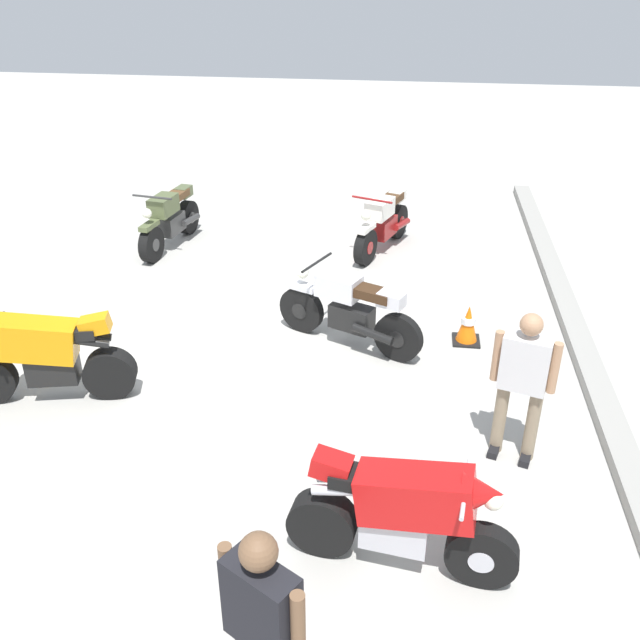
# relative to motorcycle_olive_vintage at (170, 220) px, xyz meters

# --- Properties ---
(ground_plane) EXTENTS (40.00, 40.00, 0.00)m
(ground_plane) POSITION_rel_motorcycle_olive_vintage_xyz_m (3.17, 1.79, -0.49)
(ground_plane) COLOR #ADAAA3
(curb_edge) EXTENTS (14.00, 0.30, 0.15)m
(curb_edge) POSITION_rel_motorcycle_olive_vintage_xyz_m (3.17, 6.39, -0.41)
(curb_edge) COLOR gray
(curb_edge) RESTS_ON ground
(motorcycle_olive_vintage) EXTENTS (1.95, 0.76, 1.07)m
(motorcycle_olive_vintage) POSITION_rel_motorcycle_olive_vintage_xyz_m (0.00, 0.00, 0.00)
(motorcycle_olive_vintage) COLOR black
(motorcycle_olive_vintage) RESTS_ON ground
(motorcycle_orange_sportbike) EXTENTS (0.78, 1.94, 1.14)m
(motorcycle_orange_sportbike) POSITION_rel_motorcycle_olive_vintage_xyz_m (4.66, 0.07, 0.11)
(motorcycle_orange_sportbike) COLOR black
(motorcycle_orange_sportbike) RESTS_ON ground
(motorcycle_cream_vintage) EXTENTS (1.88, 0.97, 1.07)m
(motorcycle_cream_vintage) POSITION_rel_motorcycle_olive_vintage_xyz_m (-0.32, 3.64, 0.00)
(motorcycle_cream_vintage) COLOR black
(motorcycle_cream_vintage) RESTS_ON ground
(motorcycle_red_sportbike) EXTENTS (0.70, 1.96, 1.14)m
(motorcycle_red_sportbike) POSITION_rel_motorcycle_olive_vintage_xyz_m (6.63, 4.17, 0.11)
(motorcycle_red_sportbike) COLOR black
(motorcycle_red_sportbike) RESTS_ON ground
(motorcycle_silver_cruiser) EXTENTS (1.02, 1.96, 1.09)m
(motorcycle_silver_cruiser) POSITION_rel_motorcycle_olive_vintage_xyz_m (2.98, 3.37, 0.03)
(motorcycle_silver_cruiser) COLOR black
(motorcycle_silver_cruiser) RESTS_ON ground
(person_in_black_shirt) EXTENTS (0.50, 0.62, 1.75)m
(person_in_black_shirt) POSITION_rel_motorcycle_olive_vintage_xyz_m (8.15, 3.32, 0.52)
(person_in_black_shirt) COLOR gray
(person_in_black_shirt) RESTS_ON ground
(person_in_white_shirt) EXTENTS (0.42, 0.64, 1.64)m
(person_in_white_shirt) POSITION_rel_motorcycle_olive_vintage_xyz_m (4.98, 5.27, 0.45)
(person_in_white_shirt) COLOR gray
(person_in_white_shirt) RESTS_ON ground
(traffic_cone) EXTENTS (0.36, 0.36, 0.53)m
(traffic_cone) POSITION_rel_motorcycle_olive_vintage_xyz_m (2.69, 4.93, -0.23)
(traffic_cone) COLOR black
(traffic_cone) RESTS_ON ground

